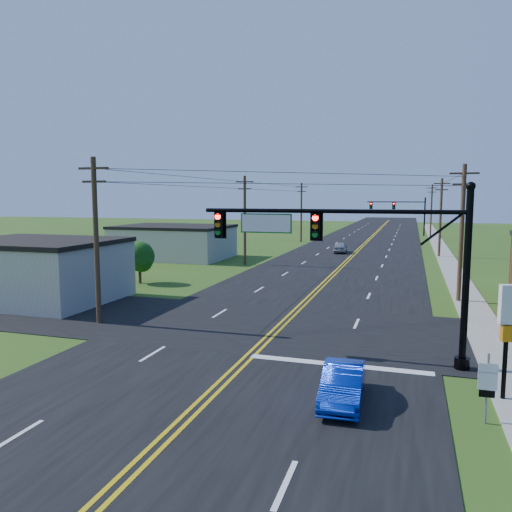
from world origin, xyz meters
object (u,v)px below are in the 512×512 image
(blue_car, at_px, (343,385))
(route_sign, at_px, (487,383))
(signal_mast_main, at_px, (352,249))
(signal_mast_far, at_px, (399,210))

(blue_car, relative_size, route_sign, 1.71)
(signal_mast_main, height_order, blue_car, signal_mast_main)
(signal_mast_main, bearing_deg, route_sign, -46.56)
(signal_mast_main, height_order, route_sign, signal_mast_main)
(signal_mast_main, relative_size, route_sign, 5.11)
(signal_mast_main, relative_size, signal_mast_far, 1.03)
(signal_mast_main, distance_m, route_sign, 7.66)
(signal_mast_far, xyz_separation_m, route_sign, (4.60, -76.96, -3.26))
(signal_mast_main, xyz_separation_m, signal_mast_far, (0.10, 72.00, -0.20))
(blue_car, bearing_deg, signal_mast_main, 91.18)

